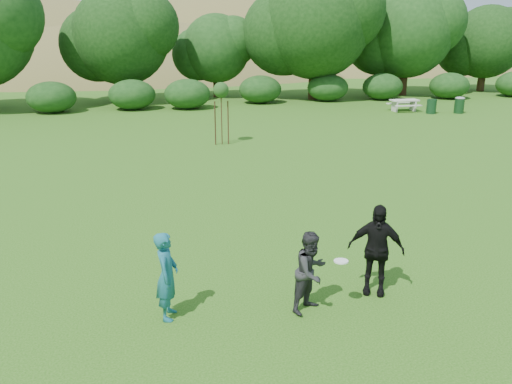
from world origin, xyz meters
TOP-DOWN VIEW (x-y plane):
  - ground at (0.00, 0.00)m, footprint 120.00×120.00m
  - player_teal at (-2.45, -0.65)m, footprint 0.52×0.68m
  - player_grey at (0.17, -0.97)m, footprint 0.97×0.93m
  - player_black at (1.63, -0.61)m, footprint 1.19×0.90m
  - trash_can_near at (15.11, 19.75)m, footprint 0.60×0.60m
  - frisbee at (0.69, -1.12)m, footprint 0.27×0.27m
  - sapling at (0.73, 13.66)m, footprint 0.70×0.70m
  - picnic_table at (13.87, 20.97)m, footprint 1.80×1.48m
  - trash_can_lidded at (16.92, 19.50)m, footprint 0.60×0.60m
  - hillside at (-0.56, 68.45)m, footprint 150.00×72.00m
  - tree_row at (3.23, 28.68)m, footprint 53.92×10.38m

SIDE VIEW (x-z plane):
  - hillside at x=-0.56m, z-range -37.97..14.03m
  - ground at x=0.00m, z-range 0.00..0.00m
  - trash_can_near at x=15.11m, z-range 0.00..0.90m
  - picnic_table at x=13.87m, z-range 0.14..0.90m
  - trash_can_lidded at x=16.92m, z-range 0.02..1.07m
  - player_grey at x=0.17m, z-range 0.00..1.58m
  - player_teal at x=-2.45m, z-range 0.00..1.68m
  - player_black at x=1.63m, z-range 0.00..1.88m
  - frisbee at x=0.69m, z-range 1.00..1.05m
  - sapling at x=0.73m, z-range 0.99..3.84m
  - tree_row at x=3.23m, z-range 0.06..9.69m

